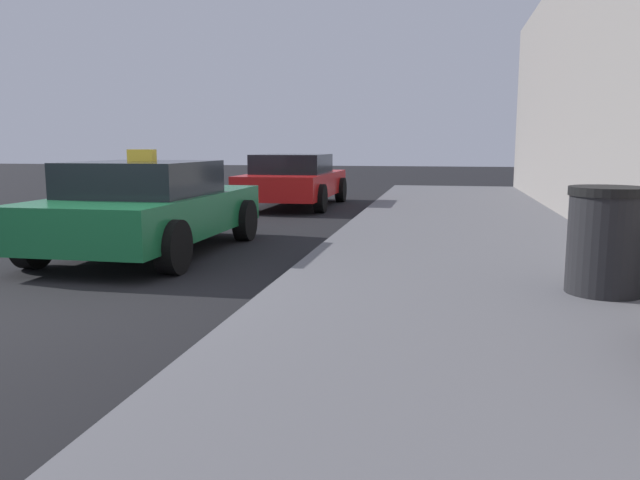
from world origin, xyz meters
TOP-DOWN VIEW (x-y plane):
  - ground_plane at (0.00, 0.00)m, footprint 80.00×80.00m
  - sidewalk at (4.00, 0.00)m, footprint 4.00×32.00m
  - trash_bin at (5.07, 0.84)m, footprint 0.69×0.69m
  - car_green at (-0.34, 2.79)m, footprint 2.06×4.13m
  - car_red at (0.03, 9.66)m, footprint 2.06×4.33m

SIDE VIEW (x-z plane):
  - ground_plane at x=0.00m, z-range 0.00..0.00m
  - sidewalk at x=4.00m, z-range 0.00..0.15m
  - trash_bin at x=5.07m, z-range 0.15..1.12m
  - car_green at x=-0.34m, z-range -0.07..1.36m
  - car_red at x=0.03m, z-range 0.01..1.28m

